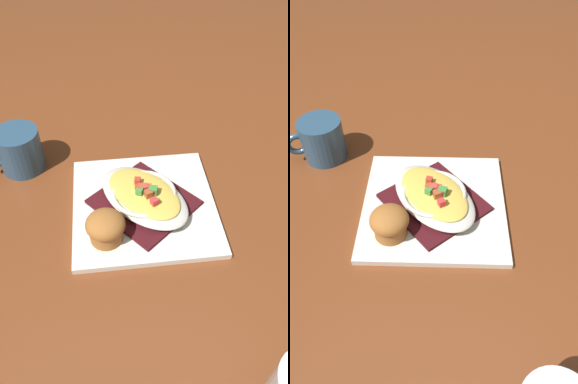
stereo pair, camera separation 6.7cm
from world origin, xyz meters
TOP-DOWN VIEW (x-y plane):
  - ground_plane at (0.00, 0.00)m, footprint 2.60×2.60m
  - square_plate at (0.00, 0.00)m, footprint 0.26×0.26m
  - folded_napkin at (0.00, 0.00)m, footprint 0.22×0.22m
  - gratin_dish at (0.00, 0.00)m, footprint 0.22×0.21m
  - muffin at (0.07, -0.07)m, footprint 0.07×0.07m
  - coffee_mug at (-0.14, -0.24)m, footprint 0.09×0.12m

SIDE VIEW (x-z plane):
  - ground_plane at x=0.00m, z-range 0.00..0.00m
  - square_plate at x=0.00m, z-range 0.00..0.01m
  - folded_napkin at x=0.00m, z-range 0.01..0.02m
  - gratin_dish at x=0.00m, z-range 0.01..0.06m
  - coffee_mug at x=-0.14m, z-range -0.01..0.08m
  - muffin at x=0.07m, z-range 0.01..0.07m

